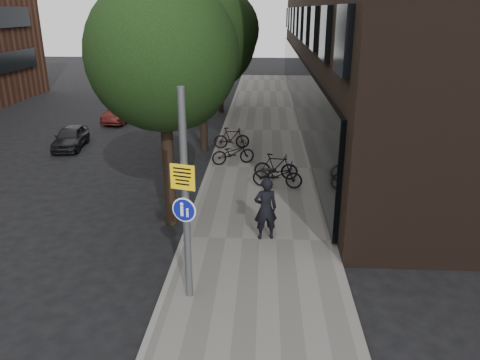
# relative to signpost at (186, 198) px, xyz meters

# --- Properties ---
(ground) EXTENTS (120.00, 120.00, 0.00)m
(ground) POSITION_rel_signpost_xyz_m (1.36, -0.34, -2.61)
(ground) COLOR black
(ground) RESTS_ON ground
(sidewalk) EXTENTS (4.50, 60.00, 0.12)m
(sidewalk) POSITION_rel_signpost_xyz_m (1.61, 9.66, -2.55)
(sidewalk) COLOR slate
(sidewalk) RESTS_ON ground
(curb_edge) EXTENTS (0.15, 60.00, 0.13)m
(curb_edge) POSITION_rel_signpost_xyz_m (-0.64, 9.66, -2.55)
(curb_edge) COLOR slate
(curb_edge) RESTS_ON ground
(street_tree_near) EXTENTS (4.40, 4.40, 7.50)m
(street_tree_near) POSITION_rel_signpost_xyz_m (-1.17, 4.30, 2.50)
(street_tree_near) COLOR black
(street_tree_near) RESTS_ON ground
(street_tree_mid) EXTENTS (5.00, 5.00, 7.80)m
(street_tree_mid) POSITION_rel_signpost_xyz_m (-1.17, 12.80, 2.50)
(street_tree_mid) COLOR black
(street_tree_mid) RESTS_ON ground
(street_tree_far) EXTENTS (5.00, 5.00, 7.80)m
(street_tree_far) POSITION_rel_signpost_xyz_m (-1.17, 21.80, 2.50)
(street_tree_far) COLOR black
(street_tree_far) RESTS_ON ground
(signpost) EXTENTS (0.56, 0.19, 4.93)m
(signpost) POSITION_rel_signpost_xyz_m (0.00, 0.00, 0.00)
(signpost) COLOR #595B5E
(signpost) RESTS_ON sidewalk
(pedestrian) EXTENTS (0.77, 0.60, 1.89)m
(pedestrian) POSITION_rel_signpost_xyz_m (1.78, 3.05, -1.55)
(pedestrian) COLOR black
(pedestrian) RESTS_ON sidewalk
(parked_bike_facade_near) EXTENTS (1.99, 0.96, 1.00)m
(parked_bike_facade_near) POSITION_rel_signpost_xyz_m (2.24, 7.32, -1.99)
(parked_bike_facade_near) COLOR black
(parked_bike_facade_near) RESTS_ON sidewalk
(parked_bike_facade_far) EXTENTS (1.80, 0.71, 1.05)m
(parked_bike_facade_far) POSITION_rel_signpost_xyz_m (2.20, 8.22, -1.97)
(parked_bike_facade_far) COLOR black
(parked_bike_facade_far) RESTS_ON sidewalk
(parked_bike_curb_near) EXTENTS (2.00, 1.21, 0.99)m
(parked_bike_curb_near) POSITION_rel_signpost_xyz_m (0.36, 10.09, -2.00)
(parked_bike_curb_near) COLOR black
(parked_bike_curb_near) RESTS_ON sidewalk
(parked_bike_curb_far) EXTENTS (1.77, 0.67, 1.04)m
(parked_bike_curb_far) POSITION_rel_signpost_xyz_m (0.13, 12.53, -1.97)
(parked_bike_curb_far) COLOR black
(parked_bike_curb_far) RESTS_ON sidewalk
(parked_car_near) EXTENTS (1.64, 3.33, 1.09)m
(parked_car_near) POSITION_rel_signpost_xyz_m (-7.91, 12.61, -2.07)
(parked_car_near) COLOR black
(parked_car_near) RESTS_ON ground
(parked_car_mid) EXTENTS (1.67, 3.58, 1.14)m
(parked_car_mid) POSITION_rel_signpost_xyz_m (-7.04, 18.39, -2.04)
(parked_car_mid) COLOR #4E1916
(parked_car_mid) RESTS_ON ground
(parked_car_far) EXTENTS (1.53, 3.74, 1.08)m
(parked_car_far) POSITION_rel_signpost_xyz_m (-6.53, 29.78, -2.07)
(parked_car_far) COLOR #1B1E31
(parked_car_far) RESTS_ON ground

